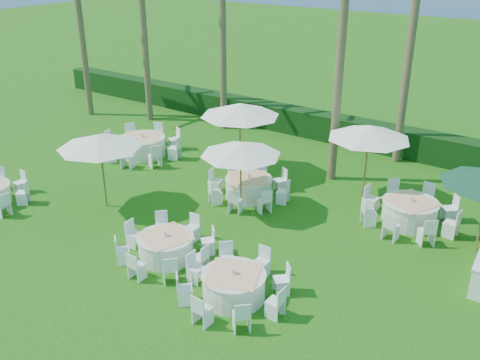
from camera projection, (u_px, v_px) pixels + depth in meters
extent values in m
plane|color=#1C520E|center=(140.00, 244.00, 16.50)|extent=(120.00, 120.00, 0.00)
cube|color=black|center=(319.00, 125.00, 25.24)|extent=(34.00, 1.00, 1.20)
cube|color=white|center=(22.00, 193.00, 18.90)|extent=(0.55, 0.55, 0.84)
cube|color=white|center=(20.00, 183.00, 19.69)|extent=(0.44, 0.44, 0.84)
cube|color=white|center=(3.00, 204.00, 18.07)|extent=(0.44, 0.44, 0.84)
cylinder|color=silver|center=(166.00, 248.00, 15.66)|extent=(1.60, 1.60, 0.69)
cylinder|color=silver|center=(165.00, 237.00, 15.52)|extent=(1.66, 1.66, 0.03)
cube|color=#FFB28A|center=(165.00, 236.00, 15.51)|extent=(1.65, 1.65, 0.01)
cylinder|color=silver|center=(165.00, 234.00, 15.47)|extent=(0.11, 0.11, 0.15)
cube|color=white|center=(208.00, 241.00, 15.88)|extent=(0.55, 0.55, 0.83)
cube|color=white|center=(192.00, 228.00, 16.60)|extent=(0.40, 0.40, 0.83)
cube|color=white|center=(162.00, 225.00, 16.75)|extent=(0.55, 0.55, 0.83)
cube|color=white|center=(134.00, 234.00, 16.25)|extent=(0.40, 0.40, 0.83)
cube|color=white|center=(123.00, 250.00, 15.39)|extent=(0.55, 0.55, 0.83)
cube|color=white|center=(137.00, 265.00, 14.68)|extent=(0.40, 0.40, 0.83)
cube|color=white|center=(170.00, 269.00, 14.53)|extent=(0.55, 0.55, 0.83)
cube|color=white|center=(200.00, 258.00, 15.03)|extent=(0.40, 0.40, 0.83)
cylinder|color=silver|center=(234.00, 286.00, 13.89)|extent=(1.63, 1.63, 0.71)
cylinder|color=silver|center=(234.00, 275.00, 13.74)|extent=(1.70, 1.70, 0.03)
cube|color=#FFB28A|center=(234.00, 274.00, 13.73)|extent=(1.71, 1.71, 0.01)
cylinder|color=silver|center=(234.00, 271.00, 13.70)|extent=(0.11, 0.11, 0.15)
cube|color=white|center=(275.00, 302.00, 13.18)|extent=(0.40, 0.40, 0.85)
cube|color=white|center=(282.00, 280.00, 14.05)|extent=(0.56, 0.56, 0.85)
cube|color=white|center=(261.00, 262.00, 14.81)|extent=(0.40, 0.40, 0.85)
cube|color=white|center=(227.00, 258.00, 15.01)|extent=(0.56, 0.56, 0.85)
cube|color=white|center=(196.00, 268.00, 14.54)|extent=(0.40, 0.40, 0.85)
cube|color=white|center=(184.00, 289.00, 13.68)|extent=(0.56, 0.56, 0.85)
cube|color=white|center=(202.00, 309.00, 12.92)|extent=(0.40, 0.40, 0.85)
cube|color=white|center=(242.00, 315.00, 12.71)|extent=(0.56, 0.56, 0.85)
cylinder|color=silver|center=(143.00, 147.00, 23.17)|extent=(1.88, 1.88, 0.82)
cylinder|color=silver|center=(142.00, 137.00, 23.00)|extent=(1.96, 1.96, 0.03)
cube|color=#FFB28A|center=(142.00, 137.00, 22.99)|extent=(2.14, 2.14, 0.01)
cylinder|color=silver|center=(142.00, 135.00, 22.96)|extent=(0.13, 0.13, 0.17)
cube|color=white|center=(174.00, 148.00, 22.76)|extent=(0.58, 0.58, 0.98)
cube|color=white|center=(174.00, 139.00, 23.78)|extent=(0.61, 0.61, 0.98)
cube|color=white|center=(157.00, 134.00, 24.43)|extent=(0.58, 0.58, 0.98)
cube|color=white|center=(132.00, 135.00, 24.32)|extent=(0.61, 0.61, 0.98)
cube|color=white|center=(112.00, 141.00, 23.52)|extent=(0.58, 0.58, 0.98)
cube|color=white|center=(109.00, 151.00, 22.50)|extent=(0.61, 0.61, 0.98)
cube|color=white|center=(127.00, 157.00, 21.85)|extent=(0.58, 0.58, 0.98)
cube|color=white|center=(155.00, 156.00, 21.96)|extent=(0.61, 0.61, 0.98)
cylinder|color=silver|center=(249.00, 188.00, 19.41)|extent=(1.66, 1.66, 0.72)
cylinder|color=silver|center=(249.00, 179.00, 19.25)|extent=(1.73, 1.73, 0.03)
cube|color=#FFB28A|center=(249.00, 178.00, 19.24)|extent=(1.87, 1.87, 0.01)
cylinder|color=silver|center=(249.00, 176.00, 19.21)|extent=(0.12, 0.12, 0.15)
cube|color=white|center=(283.00, 192.00, 18.95)|extent=(0.49, 0.49, 0.87)
cube|color=white|center=(280.00, 180.00, 19.85)|extent=(0.56, 0.56, 0.87)
cube|color=white|center=(260.00, 173.00, 20.48)|extent=(0.49, 0.49, 0.87)
cube|color=white|center=(234.00, 173.00, 20.46)|extent=(0.56, 0.56, 0.87)
cube|color=white|center=(216.00, 181.00, 19.80)|extent=(0.49, 0.49, 0.87)
cube|color=white|center=(215.00, 192.00, 18.90)|extent=(0.56, 0.56, 0.87)
cube|color=white|center=(235.00, 201.00, 18.27)|extent=(0.49, 0.49, 0.87)
cube|color=white|center=(264.00, 201.00, 18.29)|extent=(0.56, 0.56, 0.87)
cylinder|color=silver|center=(409.00, 213.00, 17.60)|extent=(1.76, 1.76, 0.76)
cylinder|color=silver|center=(411.00, 202.00, 17.44)|extent=(1.83, 1.83, 0.03)
cube|color=#FFB28A|center=(411.00, 201.00, 17.43)|extent=(1.91, 1.91, 0.01)
cylinder|color=silver|center=(411.00, 199.00, 17.40)|extent=(0.12, 0.12, 0.16)
cube|color=white|center=(450.00, 209.00, 17.69)|extent=(0.60, 0.60, 0.92)
cube|color=white|center=(426.00, 196.00, 18.54)|extent=(0.46, 0.46, 0.92)
cube|color=white|center=(395.00, 193.00, 18.82)|extent=(0.60, 0.60, 0.92)
cube|color=white|center=(371.00, 199.00, 18.37)|extent=(0.46, 0.46, 0.92)
cube|color=white|center=(369.00, 212.00, 17.45)|extent=(0.60, 0.60, 0.92)
cube|color=white|center=(391.00, 226.00, 16.61)|extent=(0.46, 0.46, 0.92)
cube|color=white|center=(427.00, 231.00, 16.32)|extent=(0.60, 0.60, 0.92)
cube|color=white|center=(451.00, 223.00, 16.77)|extent=(0.46, 0.46, 0.92)
cylinder|color=brown|center=(103.00, 173.00, 18.35)|extent=(0.06, 0.06, 2.58)
cone|color=white|center=(99.00, 141.00, 17.87)|extent=(2.86, 2.86, 0.46)
sphere|color=brown|center=(99.00, 136.00, 17.81)|extent=(0.10, 0.10, 0.10)
cylinder|color=brown|center=(241.00, 178.00, 18.11)|extent=(0.06, 0.06, 2.40)
cone|color=white|center=(241.00, 149.00, 17.67)|extent=(2.72, 2.72, 0.43)
sphere|color=brown|center=(241.00, 144.00, 17.61)|extent=(0.10, 0.10, 0.10)
cylinder|color=brown|center=(240.00, 140.00, 21.01)|extent=(0.07, 0.07, 2.79)
cone|color=white|center=(240.00, 110.00, 20.50)|extent=(3.09, 3.09, 0.50)
sphere|color=brown|center=(240.00, 105.00, 20.43)|extent=(0.11, 0.11, 0.11)
cylinder|color=brown|center=(366.00, 164.00, 18.99)|extent=(0.06, 0.06, 2.65)
cone|color=white|center=(369.00, 132.00, 18.50)|extent=(2.91, 2.91, 0.48)
sphere|color=brown|center=(370.00, 127.00, 18.43)|extent=(0.11, 0.11, 0.11)
cylinder|color=brown|center=(143.00, 16.00, 25.90)|extent=(0.32, 0.32, 10.43)
cylinder|color=brown|center=(223.00, 37.00, 24.94)|extent=(0.32, 0.32, 8.94)
cylinder|color=brown|center=(344.00, 7.00, 18.43)|extent=(0.32, 0.32, 12.99)
cylinder|color=brown|center=(410.00, 49.00, 20.83)|extent=(0.32, 0.32, 9.44)
cylinder|color=brown|center=(83.00, 44.00, 27.34)|extent=(0.32, 0.32, 7.46)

